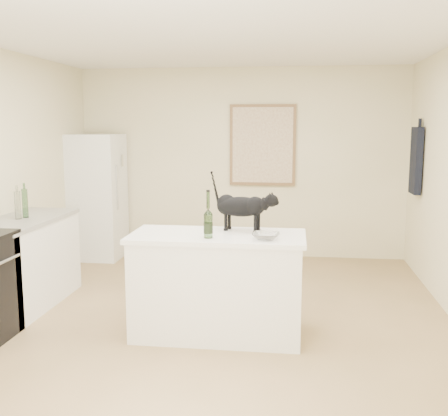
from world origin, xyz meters
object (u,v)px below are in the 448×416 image
Objects in this scene: wine_bottle at (208,217)px; fridge at (97,197)px; black_cat at (241,209)px; glass_bowl at (266,236)px.

fridge is at bearing 126.36° from wine_bottle.
black_cat is 1.58× the size of wine_bottle.
fridge is at bearing 148.52° from black_cat.
wine_bottle is at bearing -110.74° from black_cat.
wine_bottle is (2.00, -2.71, 0.23)m from fridge.
black_cat is at bearing 53.92° from wine_bottle.
fridge is at bearing 132.24° from glass_bowl.
wine_bottle reaches higher than glass_bowl.
wine_bottle is (-0.24, -0.33, -0.02)m from black_cat.
black_cat is 0.41m from wine_bottle.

